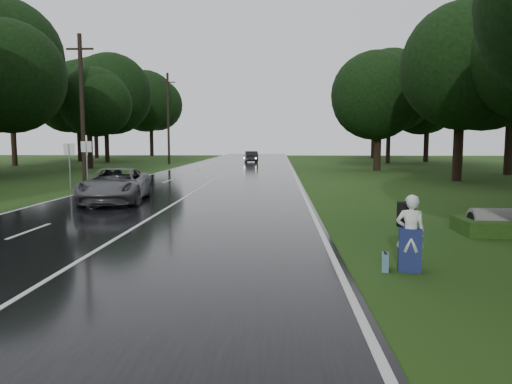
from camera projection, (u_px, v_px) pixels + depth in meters
ground at (103, 248)px, 12.30m from camera, size 160.00×160.00×0.00m
road at (212, 182)px, 32.16m from camera, size 12.00×140.00×0.04m
lane_center at (212, 181)px, 32.16m from camera, size 0.12×140.00×0.01m
grey_car at (115, 185)px, 21.22m from camera, size 3.21×5.79×1.53m
far_car at (251, 157)px, 60.56m from camera, size 2.04×4.49×1.43m
hitchhiker at (410, 236)px, 10.06m from camera, size 0.66×0.62×1.64m
suitcase at (385, 262)px, 10.19m from camera, size 0.24×0.51×0.35m
culvert at (496, 234)px, 14.20m from camera, size 1.54×0.77×0.77m
utility_pole_mid at (85, 182)px, 32.06m from camera, size 1.80×0.28×9.71m
utility_pole_far at (169, 164)px, 56.71m from camera, size 1.80×0.28×10.65m
road_sign_a at (71, 190)px, 26.89m from camera, size 0.63×0.10×2.61m
road_sign_b at (88, 186)px, 29.28m from camera, size 0.66×0.10×2.73m
tree_left_e at (91, 168)px, 47.82m from camera, size 7.69×7.69×12.02m
tree_left_f at (108, 163)px, 61.06m from camera, size 9.26×9.26×14.47m
tree_right_d at (456, 181)px, 32.96m from camera, size 8.60×8.60×13.43m
tree_right_e at (377, 170)px, 44.72m from camera, size 7.42×7.42×11.59m
tree_right_f at (388, 163)px, 58.47m from camera, size 9.53×9.53×14.89m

